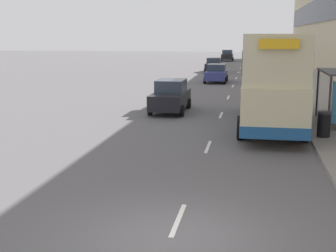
{
  "coord_description": "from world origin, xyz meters",
  "views": [
    {
      "loc": [
        1.6,
        -9.21,
        4.27
      ],
      "look_at": [
        -3.73,
        20.31,
        -1.6
      ],
      "focal_mm": 50.0,
      "sensor_mm": 36.0,
      "label": 1
    }
  ],
  "objects_px": {
    "car_1": "(216,73)",
    "car_3": "(171,96)",
    "double_decker_bus_near": "(271,78)",
    "car_0": "(227,56)",
    "pedestrian_2": "(336,99)",
    "car_2": "(214,65)",
    "litter_bin": "(324,124)"
  },
  "relations": [
    {
      "from": "car_0",
      "to": "car_2",
      "type": "height_order",
      "value": "car_0"
    },
    {
      "from": "double_decker_bus_near",
      "to": "car_0",
      "type": "height_order",
      "value": "double_decker_bus_near"
    },
    {
      "from": "double_decker_bus_near",
      "to": "litter_bin",
      "type": "height_order",
      "value": "double_decker_bus_near"
    },
    {
      "from": "litter_bin",
      "to": "double_decker_bus_near",
      "type": "bearing_deg",
      "value": 126.57
    },
    {
      "from": "double_decker_bus_near",
      "to": "car_1",
      "type": "bearing_deg",
      "value": 101.52
    },
    {
      "from": "car_1",
      "to": "car_3",
      "type": "distance_m",
      "value": 17.04
    },
    {
      "from": "car_0",
      "to": "pedestrian_2",
      "type": "bearing_deg",
      "value": 99.01
    },
    {
      "from": "pedestrian_2",
      "to": "car_2",
      "type": "bearing_deg",
      "value": 106.36
    },
    {
      "from": "car_2",
      "to": "litter_bin",
      "type": "bearing_deg",
      "value": 102.0
    },
    {
      "from": "car_1",
      "to": "car_3",
      "type": "height_order",
      "value": "car_3"
    },
    {
      "from": "car_0",
      "to": "car_2",
      "type": "bearing_deg",
      "value": 89.36
    },
    {
      "from": "car_2",
      "to": "litter_bin",
      "type": "height_order",
      "value": "car_2"
    },
    {
      "from": "car_0",
      "to": "litter_bin",
      "type": "xyz_separation_m",
      "value": [
        7.14,
        -58.42,
        -0.21
      ]
    },
    {
      "from": "double_decker_bus_near",
      "to": "car_2",
      "type": "height_order",
      "value": "double_decker_bus_near"
    },
    {
      "from": "double_decker_bus_near",
      "to": "car_0",
      "type": "relative_size",
      "value": 2.81
    },
    {
      "from": "car_2",
      "to": "car_3",
      "type": "xyz_separation_m",
      "value": [
        -0.03,
        -28.81,
        0.06
      ]
    },
    {
      "from": "car_0",
      "to": "car_1",
      "type": "height_order",
      "value": "car_0"
    },
    {
      "from": "car_1",
      "to": "pedestrian_2",
      "type": "xyz_separation_m",
      "value": [
        7.5,
        -17.85,
        0.19
      ]
    },
    {
      "from": "double_decker_bus_near",
      "to": "litter_bin",
      "type": "xyz_separation_m",
      "value": [
        2.08,
        -2.8,
        -1.62
      ]
    },
    {
      "from": "car_3",
      "to": "car_1",
      "type": "bearing_deg",
      "value": -94.18
    },
    {
      "from": "car_0",
      "to": "pedestrian_2",
      "type": "height_order",
      "value": "pedestrian_2"
    },
    {
      "from": "pedestrian_2",
      "to": "car_1",
      "type": "bearing_deg",
      "value": 112.79
    },
    {
      "from": "car_1",
      "to": "litter_bin",
      "type": "bearing_deg",
      "value": 105.07
    },
    {
      "from": "car_1",
      "to": "car_2",
      "type": "relative_size",
      "value": 1.01
    },
    {
      "from": "car_0",
      "to": "car_2",
      "type": "relative_size",
      "value": 0.94
    },
    {
      "from": "car_0",
      "to": "car_2",
      "type": "xyz_separation_m",
      "value": [
        -0.26,
        -23.59,
        -0.06
      ]
    },
    {
      "from": "car_0",
      "to": "car_1",
      "type": "distance_m",
      "value": 35.41
    },
    {
      "from": "double_decker_bus_near",
      "to": "car_3",
      "type": "bearing_deg",
      "value": 149.03
    },
    {
      "from": "car_2",
      "to": "litter_bin",
      "type": "distance_m",
      "value": 35.6
    },
    {
      "from": "car_1",
      "to": "pedestrian_2",
      "type": "distance_m",
      "value": 19.36
    },
    {
      "from": "car_3",
      "to": "car_0",
      "type": "bearing_deg",
      "value": -90.32
    },
    {
      "from": "car_3",
      "to": "car_2",
      "type": "bearing_deg",
      "value": -90.07
    }
  ]
}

